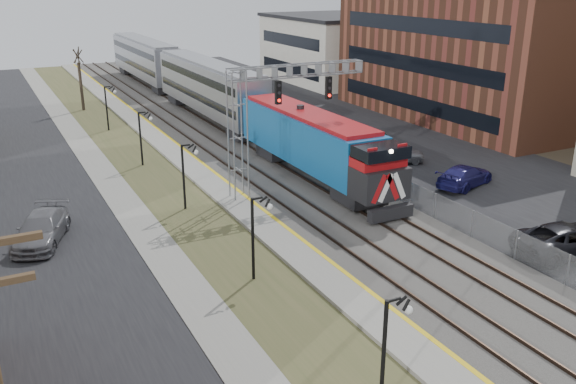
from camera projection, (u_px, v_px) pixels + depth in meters
street_west at (39, 193)px, 39.03m from camera, size 7.00×120.00×0.04m
sidewalk at (110, 183)px, 40.96m from camera, size 2.00×120.00×0.08m
grass_median at (154, 177)px, 42.25m from camera, size 4.00×120.00×0.06m
platform at (195, 169)px, 43.50m from camera, size 2.00×120.00×0.24m
ballast_bed at (259, 161)px, 45.66m from camera, size 8.00×120.00×0.20m
parking_lot at (389, 143)px, 50.83m from camera, size 16.00×120.00×0.04m
platform_edge at (207, 166)px, 43.84m from camera, size 0.24×120.00×0.01m
track_near at (234, 162)px, 44.74m from camera, size 1.58×120.00×0.15m
track_far at (277, 156)px, 46.24m from camera, size 1.58×120.00×0.15m
train at (195, 85)px, 60.82m from camera, size 3.00×63.05×5.33m
signal_gantry at (263, 109)px, 36.74m from camera, size 9.00×1.07×8.15m
lampposts at (250, 238)px, 27.57m from camera, size 0.14×62.14×4.00m
fence at (308, 145)px, 47.22m from camera, size 0.04×120.00×1.60m
buildings_east at (556, 62)px, 51.52m from camera, size 16.00×76.00×15.00m
bare_trees at (8, 141)px, 40.92m from camera, size 12.30×42.30×5.95m
car_lot_c at (568, 240)px, 30.29m from camera, size 5.99×3.38×1.58m
car_lot_d at (465, 176)px, 40.12m from camera, size 5.27×3.47×1.42m
car_lot_e at (394, 154)px, 45.13m from camera, size 4.68×3.21×1.48m
car_lot_f at (362, 135)px, 50.55m from camera, size 4.47×3.08×1.40m
car_street_b at (41, 229)px, 31.63m from camera, size 3.84×5.60×1.51m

